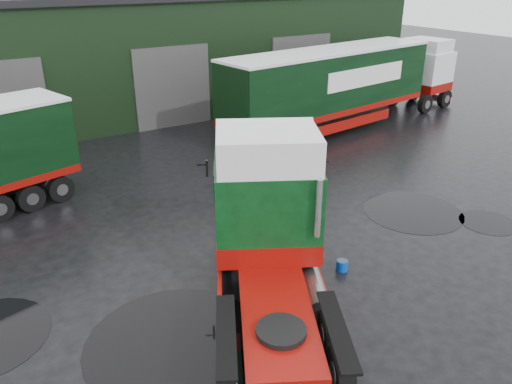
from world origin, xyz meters
TOP-DOWN VIEW (x-y plane):
  - ground at (0.00, 0.00)m, footprint 100.00×100.00m
  - warehouse at (2.00, 20.00)m, footprint 32.40×12.40m
  - hero_tractor at (-2.42, -1.74)m, footprint 5.62×7.19m
  - lorry_right at (8.00, 9.00)m, footprint 15.61×4.61m
  - wash_bucket at (0.34, -0.99)m, footprint 0.33×0.33m
  - tree_back_b at (10.00, 30.00)m, footprint 4.40×4.40m
  - puddle_0 at (-4.66, -1.26)m, footprint 4.00×4.00m
  - puddle_1 at (1.59, 4.15)m, footprint 2.22×2.22m
  - puddle_3 at (6.20, -1.39)m, footprint 1.81×1.81m
  - puddle_4 at (4.73, 0.46)m, footprint 3.30×3.30m

SIDE VIEW (x-z plane):
  - ground at x=0.00m, z-range 0.00..0.00m
  - puddle_0 at x=-4.66m, z-range 0.00..0.01m
  - puddle_1 at x=1.59m, z-range 0.00..0.01m
  - puddle_3 at x=6.20m, z-range 0.00..0.01m
  - puddle_4 at x=4.73m, z-range 0.00..0.01m
  - wash_bucket at x=0.34m, z-range 0.00..0.29m
  - lorry_right at x=8.00m, z-range 0.00..4.05m
  - hero_tractor at x=-2.42m, z-range 0.00..4.13m
  - warehouse at x=2.00m, z-range 0.01..6.31m
  - tree_back_b at x=10.00m, z-range 0.00..7.50m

